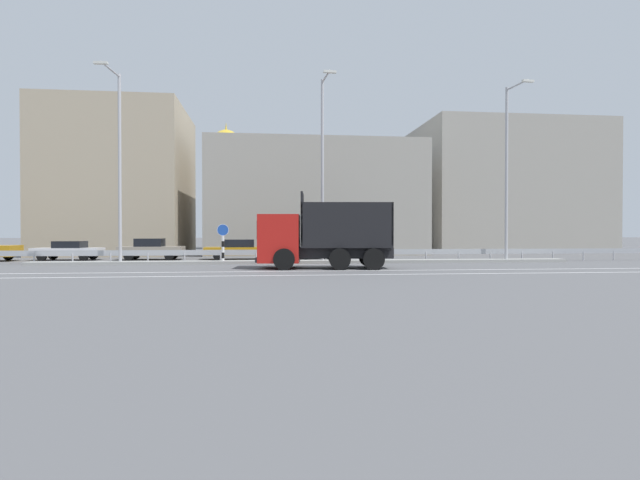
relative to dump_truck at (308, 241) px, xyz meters
name	(u,v)px	position (x,y,z in m)	size (l,w,h in m)	color
ground_plane	(313,265)	(0.48, 2.49, -1.38)	(320.00, 320.00, 0.00)	#565659
lane_strip_0	(331,271)	(0.91, -1.89, -1.38)	(57.07, 0.16, 0.01)	silver
lane_strip_1	(338,275)	(0.91, -4.12, -1.38)	(57.07, 0.16, 0.01)	silver
median_island	(310,262)	(0.48, 4.04, -1.29)	(31.39, 1.10, 0.18)	gray
median_guardrail	(309,253)	(0.48, 4.95, -0.81)	(57.07, 0.09, 0.78)	#9EA0A5
dump_truck	(308,241)	(0.00, 0.00, 0.00)	(6.93, 3.23, 3.79)	red
median_road_sign	(223,243)	(-4.54, 4.04, -0.19)	(0.68, 0.16, 2.29)	white
street_lamp_1	(118,159)	(-10.23, 3.79, 4.51)	(0.71, 2.70, 10.66)	#ADADB2
street_lamp_2	(323,163)	(1.21, 3.79, 4.50)	(0.71, 2.36, 10.72)	#ADADB2
street_lamp_3	(508,166)	(12.63, 4.01, 4.48)	(0.72, 2.30, 10.70)	#ADADB2
parked_car_1	(69,250)	(-14.92, 9.21, -0.73)	(4.23, 1.91, 1.25)	silver
parked_car_2	(151,249)	(-9.63, 9.10, -0.67)	(4.12, 1.99, 1.41)	gray
parked_car_3	(240,249)	(-3.79, 9.07, -0.69)	(4.91, 2.00, 1.34)	#B27A14
parked_car_4	(320,249)	(1.64, 9.10, -0.70)	(3.97, 2.02, 1.35)	black
background_building_0	(121,182)	(-14.12, 18.44, 4.66)	(10.74, 11.37, 12.08)	tan
background_building_1	(313,200)	(2.05, 17.76, 3.24)	(17.59, 10.16, 9.24)	gray
background_building_2	(500,190)	(21.71, 23.47, 4.81)	(16.99, 13.08, 12.39)	gray
church_tower	(226,191)	(-6.42, 32.05, 5.18)	(3.60, 3.60, 14.28)	silver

